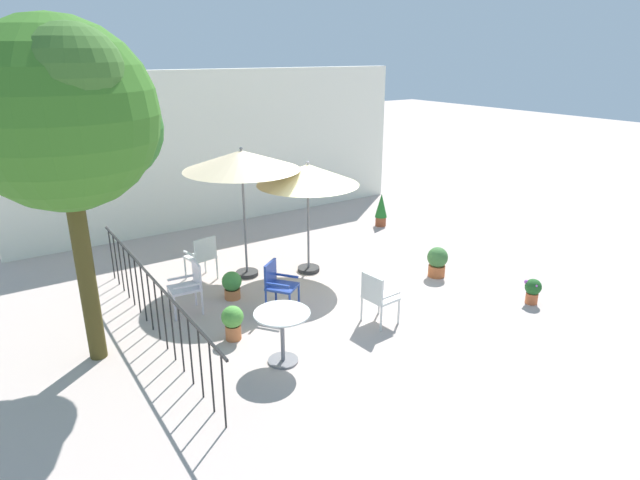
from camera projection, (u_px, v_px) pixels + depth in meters
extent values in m
plane|color=#B8A69C|center=(333.00, 285.00, 10.08)|extent=(60.00, 60.00, 0.00)
cube|color=white|center=(221.00, 148.00, 13.29)|extent=(10.30, 0.30, 3.80)
cube|color=black|center=(150.00, 276.00, 7.99)|extent=(0.03, 5.61, 0.03)
cylinder|color=black|center=(224.00, 392.00, 6.09)|extent=(0.02, 0.02, 1.00)
cylinder|color=black|center=(212.00, 377.00, 6.37)|extent=(0.02, 0.02, 1.00)
cylinder|color=black|center=(201.00, 364.00, 6.64)|extent=(0.02, 0.02, 1.00)
cylinder|color=black|center=(191.00, 351.00, 6.92)|extent=(0.02, 0.02, 1.00)
cylinder|color=black|center=(181.00, 340.00, 7.19)|extent=(0.02, 0.02, 1.00)
cylinder|color=black|center=(172.00, 329.00, 7.47)|extent=(0.02, 0.02, 1.00)
cylinder|color=black|center=(164.00, 319.00, 7.74)|extent=(0.02, 0.02, 1.00)
cylinder|color=black|center=(157.00, 310.00, 8.02)|extent=(0.02, 0.02, 1.00)
cylinder|color=black|center=(150.00, 301.00, 8.29)|extent=(0.02, 0.02, 1.00)
cylinder|color=black|center=(143.00, 293.00, 8.57)|extent=(0.02, 0.02, 1.00)
cylinder|color=black|center=(137.00, 286.00, 8.84)|extent=(0.02, 0.02, 1.00)
cylinder|color=black|center=(131.00, 279.00, 9.12)|extent=(0.02, 0.02, 1.00)
cylinder|color=black|center=(126.00, 272.00, 9.39)|extent=(0.02, 0.02, 1.00)
cylinder|color=black|center=(121.00, 266.00, 9.67)|extent=(0.02, 0.02, 1.00)
cylinder|color=black|center=(116.00, 260.00, 9.94)|extent=(0.02, 0.02, 1.00)
cylinder|color=black|center=(112.00, 254.00, 10.22)|extent=(0.02, 0.02, 1.00)
cylinder|color=#4B411C|center=(86.00, 274.00, 7.29)|extent=(0.24, 0.24, 2.60)
sphere|color=#366E21|center=(60.00, 115.00, 6.57)|extent=(2.40, 2.40, 2.40)
sphere|color=#306C28|center=(109.00, 129.00, 7.16)|extent=(1.44, 1.44, 1.44)
sphere|color=#3D6523|center=(12.00, 105.00, 6.56)|extent=(1.32, 1.32, 1.32)
sphere|color=#3B6928|center=(73.00, 76.00, 6.05)|extent=(1.20, 1.20, 1.20)
cylinder|color=#2D2D2D|center=(309.00, 269.00, 10.72)|extent=(0.44, 0.44, 0.08)
cylinder|color=slate|center=(308.00, 219.00, 10.37)|extent=(0.04, 0.04, 2.18)
cone|color=beige|center=(308.00, 174.00, 10.07)|extent=(1.97, 1.97, 0.39)
sphere|color=slate|center=(308.00, 163.00, 9.99)|extent=(0.06, 0.06, 0.06)
cylinder|color=#2D2D2D|center=(247.00, 273.00, 10.51)|extent=(0.44, 0.44, 0.08)
cylinder|color=slate|center=(244.00, 215.00, 10.11)|extent=(0.04, 0.04, 2.48)
cone|color=beige|center=(241.00, 160.00, 9.75)|extent=(2.18, 2.18, 0.36)
sphere|color=slate|center=(241.00, 149.00, 9.68)|extent=(0.06, 0.06, 0.06)
cylinder|color=silver|center=(282.00, 313.00, 7.34)|extent=(0.79, 0.79, 0.02)
cylinder|color=slate|center=(283.00, 338.00, 7.47)|extent=(0.06, 0.06, 0.76)
cylinder|color=slate|center=(283.00, 360.00, 7.59)|extent=(0.44, 0.44, 0.03)
cube|color=#244096|center=(282.00, 287.00, 8.89)|extent=(0.63, 0.64, 0.04)
cube|color=#244096|center=(270.00, 273.00, 8.88)|extent=(0.36, 0.28, 0.40)
cube|color=#244096|center=(277.00, 285.00, 8.67)|extent=(0.28, 0.36, 0.03)
cube|color=#244096|center=(287.00, 276.00, 9.03)|extent=(0.28, 0.36, 0.03)
cylinder|color=#244096|center=(290.00, 307.00, 8.72)|extent=(0.04, 0.04, 0.45)
cylinder|color=#244096|center=(299.00, 297.00, 9.08)|extent=(0.04, 0.04, 0.45)
cylinder|color=#244096|center=(266.00, 303.00, 8.86)|extent=(0.04, 0.04, 0.45)
cylinder|color=#244096|center=(276.00, 293.00, 9.22)|extent=(0.04, 0.04, 0.45)
cube|color=silver|center=(184.00, 288.00, 8.86)|extent=(0.53, 0.47, 0.04)
cube|color=silver|center=(197.00, 273.00, 8.89)|extent=(0.07, 0.41, 0.41)
cube|color=silver|center=(181.00, 278.00, 8.98)|extent=(0.45, 0.08, 0.03)
cube|color=silver|center=(187.00, 286.00, 8.66)|extent=(0.45, 0.08, 0.03)
cylinder|color=silver|center=(169.00, 299.00, 9.00)|extent=(0.04, 0.04, 0.43)
cylinder|color=silver|center=(175.00, 309.00, 8.67)|extent=(0.04, 0.04, 0.43)
cylinder|color=silver|center=(196.00, 294.00, 9.21)|extent=(0.04, 0.04, 0.43)
cylinder|color=silver|center=(202.00, 303.00, 8.88)|extent=(0.04, 0.04, 0.43)
cube|color=silver|center=(200.00, 257.00, 10.20)|extent=(0.56, 0.54, 0.04)
cube|color=silver|center=(205.00, 249.00, 9.99)|extent=(0.46, 0.13, 0.41)
cube|color=silver|center=(210.00, 248.00, 10.31)|extent=(0.12, 0.41, 0.03)
cube|color=silver|center=(190.00, 254.00, 10.02)|extent=(0.12, 0.41, 0.03)
cylinder|color=silver|center=(205.00, 262.00, 10.57)|extent=(0.04, 0.04, 0.44)
cylinder|color=silver|center=(185.00, 268.00, 10.28)|extent=(0.04, 0.04, 0.44)
cylinder|color=silver|center=(217.00, 268.00, 10.29)|extent=(0.04, 0.04, 0.44)
cylinder|color=silver|center=(197.00, 275.00, 10.00)|extent=(0.04, 0.04, 0.44)
cube|color=silver|center=(381.00, 297.00, 8.57)|extent=(0.47, 0.52, 0.04)
cube|color=silver|center=(372.00, 288.00, 8.38)|extent=(0.08, 0.47, 0.41)
cube|color=silver|center=(391.00, 295.00, 8.36)|extent=(0.39, 0.07, 0.03)
cube|color=silver|center=(371.00, 286.00, 8.69)|extent=(0.39, 0.07, 0.03)
cylinder|color=silver|center=(399.00, 312.00, 8.60)|extent=(0.04, 0.04, 0.42)
cylinder|color=silver|center=(379.00, 302.00, 8.93)|extent=(0.04, 0.04, 0.42)
cylinder|color=silver|center=(381.00, 319.00, 8.36)|extent=(0.04, 0.04, 0.42)
cylinder|color=silver|center=(362.00, 309.00, 8.70)|extent=(0.04, 0.04, 0.42)
cylinder|color=#CA6338|center=(532.00, 298.00, 9.32)|extent=(0.21, 0.21, 0.19)
cylinder|color=#382819|center=(532.00, 294.00, 9.29)|extent=(0.18, 0.18, 0.02)
sphere|color=#215823|center=(533.00, 287.00, 9.25)|extent=(0.28, 0.28, 0.28)
sphere|color=#AF51B6|center=(539.00, 283.00, 9.26)|extent=(0.06, 0.06, 0.06)
sphere|color=#AF51B6|center=(536.00, 286.00, 9.13)|extent=(0.05, 0.05, 0.05)
sphere|color=#AF51B6|center=(527.00, 282.00, 9.28)|extent=(0.08, 0.08, 0.08)
sphere|color=#AF51B6|center=(539.00, 288.00, 9.26)|extent=(0.08, 0.08, 0.08)
cylinder|color=#C06335|center=(436.00, 271.00, 10.44)|extent=(0.33, 0.33, 0.23)
cylinder|color=#382819|center=(437.00, 266.00, 10.41)|extent=(0.29, 0.29, 0.02)
sphere|color=#3E7036|center=(438.00, 257.00, 10.35)|extent=(0.40, 0.40, 0.40)
cylinder|color=#BF6E3E|center=(232.00, 294.00, 9.51)|extent=(0.28, 0.28, 0.18)
cylinder|color=#382819|center=(232.00, 289.00, 9.48)|extent=(0.25, 0.25, 0.02)
sphere|color=#40873A|center=(232.00, 281.00, 9.43)|extent=(0.35, 0.35, 0.35)
sphere|color=#D43061|center=(231.00, 279.00, 9.56)|extent=(0.08, 0.08, 0.08)
sphere|color=#D43061|center=(230.00, 283.00, 9.32)|extent=(0.09, 0.09, 0.09)
cylinder|color=#98492B|center=(381.00, 221.00, 13.47)|extent=(0.27, 0.27, 0.23)
cylinder|color=#382819|center=(381.00, 217.00, 13.44)|extent=(0.23, 0.23, 0.02)
cone|color=#237027|center=(381.00, 205.00, 13.33)|extent=(0.31, 0.31, 0.61)
cylinder|color=#BE6A3C|center=(233.00, 332.00, 8.15)|extent=(0.24, 0.24, 0.24)
cylinder|color=#382819|center=(233.00, 326.00, 8.12)|extent=(0.21, 0.21, 0.02)
sphere|color=#519A3D|center=(232.00, 317.00, 8.07)|extent=(0.34, 0.34, 0.34)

